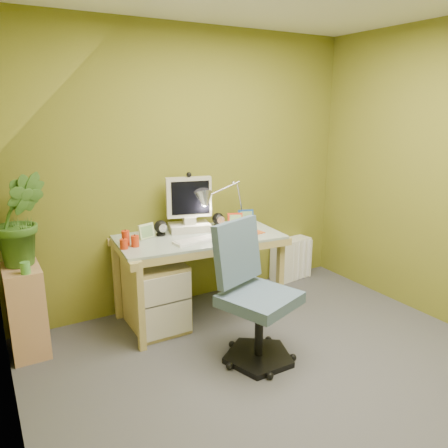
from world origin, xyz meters
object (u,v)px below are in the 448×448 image
task_chair (260,297)px  radiator (291,259)px  potted_plant (20,219)px  desk_lamp (235,193)px  side_ledge (26,310)px  desk (200,276)px  monitor (189,202)px

task_chair → radiator: size_ratio=2.26×
radiator → task_chair: bearing=-143.4°
potted_plant → task_chair: potted_plant is taller
desk_lamp → potted_plant: potted_plant is taller
desk_lamp → side_ledge: bearing=173.7°
side_ledge → potted_plant: 0.66m
desk → side_ledge: desk is taller
side_ledge → monitor: bearing=3.7°
desk → desk_lamp: (0.45, 0.18, 0.64)m
desk → potted_plant: (-1.30, 0.14, 0.63)m
desk_lamp → desk: bearing=-167.3°
desk → radiator: (1.19, 0.27, -0.14)m
radiator → desk_lamp: bearing=179.9°
desk_lamp → side_ledge: 1.92m
side_ledge → task_chair: bearing=-33.4°
desk → task_chair: task_chair is taller
monitor → side_ledge: monitor is taller
radiator → potted_plant: bearing=175.9°
monitor → potted_plant: size_ratio=0.74×
desk → side_ledge: 1.35m
desk_lamp → potted_plant: 1.75m
monitor → task_chair: size_ratio=0.51×
monitor → radiator: monitor is taller
desk → radiator: bearing=17.7°
task_chair → radiator: 1.61m
potted_plant → monitor: bearing=1.7°
side_ledge → radiator: bearing=4.0°
monitor → task_chair: monitor is taller
desk_lamp → task_chair: desk_lamp is taller
side_ledge → potted_plant: potted_plant is taller
desk_lamp → radiator: 1.08m
monitor → task_chair: 1.11m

